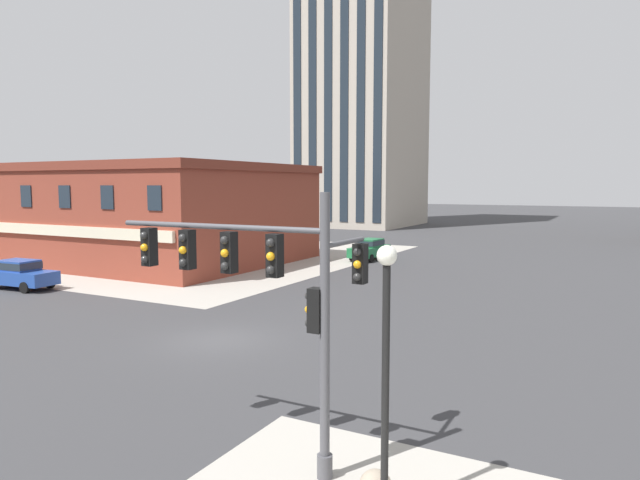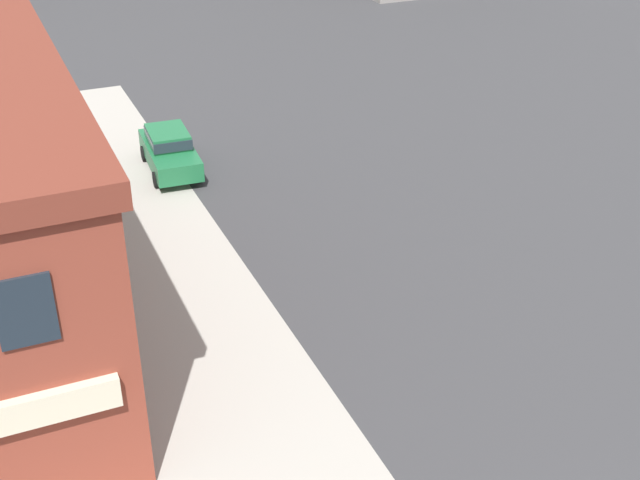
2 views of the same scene
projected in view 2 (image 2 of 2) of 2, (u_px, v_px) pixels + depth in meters
car_main_northbound_far at (169, 149)px, 33.57m from camera, size 2.09×4.50×1.68m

